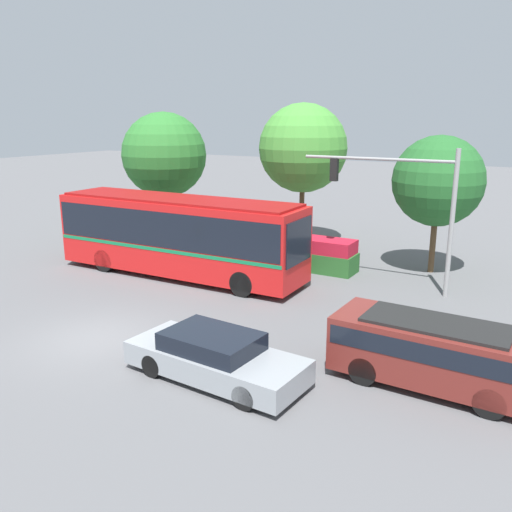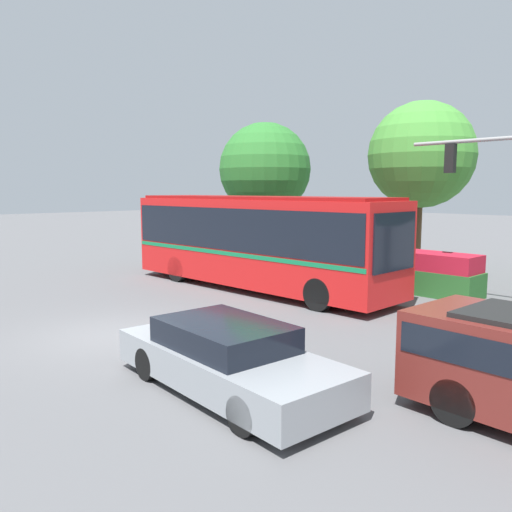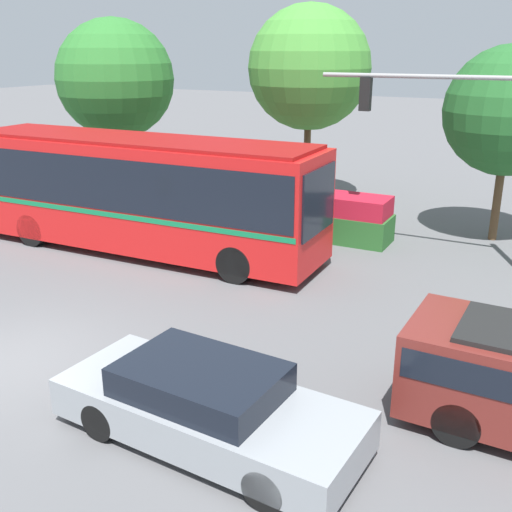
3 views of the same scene
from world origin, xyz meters
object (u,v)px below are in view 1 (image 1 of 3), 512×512
(street_tree_centre, at_px, (303,148))
(city_bus, at_px, (179,232))
(sedan_foreground, at_px, (215,357))
(street_tree_left, at_px, (164,155))
(traffic_light_pole, at_px, (408,196))
(suv_left_lane, at_px, (434,349))
(street_tree_right, at_px, (438,181))

(street_tree_centre, bearing_deg, city_bus, -104.45)
(sedan_foreground, height_order, street_tree_left, street_tree_left)
(city_bus, bearing_deg, traffic_light_pole, 16.54)
(suv_left_lane, bearing_deg, city_bus, 160.11)
(sedan_foreground, xyz_separation_m, suv_left_lane, (4.98, 2.47, 0.41))
(city_bus, distance_m, street_tree_left, 8.07)
(traffic_light_pole, distance_m, street_tree_left, 14.36)
(city_bus, relative_size, street_tree_right, 1.90)
(city_bus, bearing_deg, street_tree_left, 132.07)
(city_bus, relative_size, suv_left_lane, 2.23)
(street_tree_left, bearing_deg, street_tree_right, 1.87)
(street_tree_centre, height_order, street_tree_right, street_tree_centre)
(suv_left_lane, bearing_deg, street_tree_centre, 129.34)
(traffic_light_pole, height_order, street_tree_right, street_tree_right)
(street_tree_left, xyz_separation_m, street_tree_right, (14.48, 0.47, -0.63))
(city_bus, bearing_deg, street_tree_centre, 74.30)
(city_bus, distance_m, street_tree_right, 11.23)
(sedan_foreground, height_order, traffic_light_pole, traffic_light_pole)
(street_tree_right, bearing_deg, suv_left_lane, -77.17)
(city_bus, bearing_deg, sedan_foreground, -47.75)
(suv_left_lane, relative_size, street_tree_centre, 0.69)
(city_bus, xyz_separation_m, suv_left_lane, (11.68, -4.59, -0.91))
(city_bus, height_order, street_tree_left, street_tree_left)
(traffic_light_pole, xyz_separation_m, street_tree_centre, (-6.84, 5.02, 1.36))
(suv_left_lane, bearing_deg, traffic_light_pole, 112.31)
(city_bus, height_order, suv_left_lane, city_bus)
(street_tree_centre, relative_size, street_tree_right, 1.24)
(traffic_light_pole, xyz_separation_m, street_tree_left, (-14.08, 2.68, 0.91))
(sedan_foreground, xyz_separation_m, street_tree_centre, (-4.67, 14.92, 4.48))
(traffic_light_pole, distance_m, street_tree_centre, 8.59)
(street_tree_left, relative_size, street_tree_right, 1.17)
(street_tree_left, xyz_separation_m, street_tree_centre, (7.24, 2.34, 0.45))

